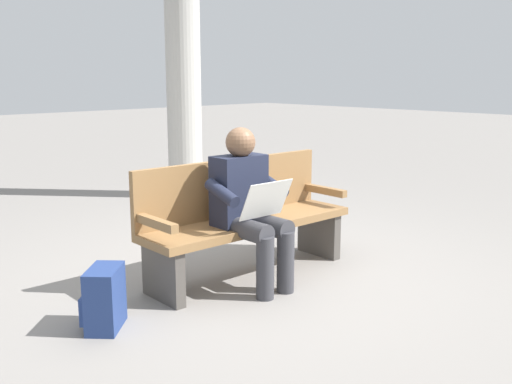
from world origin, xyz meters
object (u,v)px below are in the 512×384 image
(bench_near, at_px, (244,217))
(support_pillar, at_px, (183,62))
(backpack, at_px, (104,299))
(person_seated, at_px, (249,203))

(bench_near, relative_size, support_pillar, 0.53)
(backpack, xyz_separation_m, support_pillar, (-2.85, -2.94, 1.51))
(person_seated, xyz_separation_m, support_pillar, (-1.68, -3.00, 1.07))
(bench_near, bearing_deg, person_seated, 57.59)
(support_pillar, bearing_deg, bench_near, 61.22)
(person_seated, bearing_deg, bench_near, -122.41)
(person_seated, height_order, backpack, person_seated)
(backpack, bearing_deg, person_seated, 177.11)
(bench_near, distance_m, person_seated, 0.32)
(bench_near, height_order, backpack, bench_near)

